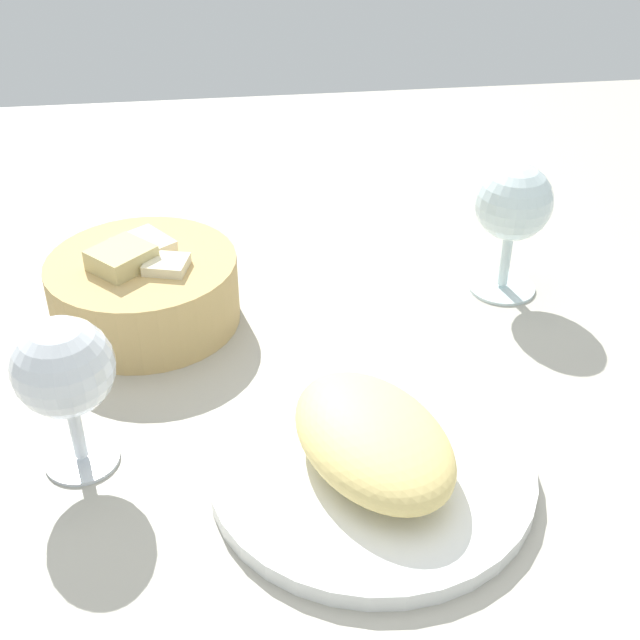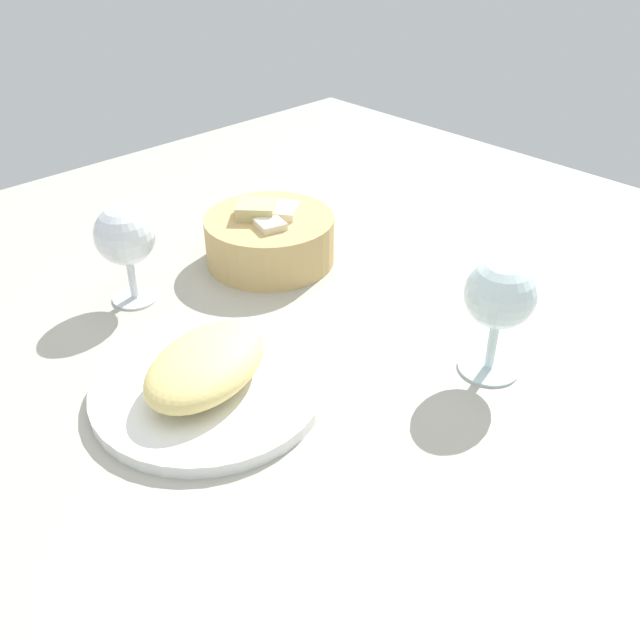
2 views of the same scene
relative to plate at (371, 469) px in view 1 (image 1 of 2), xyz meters
The scene contains 7 objects.
ground_plane 14.35cm from the plate, 12.03° to the right, with size 140.00×140.00×2.00cm, color #A9A596.
plate is the anchor object (origin of this frame).
omelette 3.02cm from the plate, 90.00° to the right, with size 15.55×10.02×4.63cm, color #EBD07A.
lettuce_garnish 5.80cm from the plate, 25.92° to the left, with size 3.79×3.79×1.79cm, color #388937.
bread_basket 29.07cm from the plate, 36.71° to the left, with size 17.39×17.39×8.34cm.
wine_glass_near 31.18cm from the plate, 35.97° to the right, with size 7.41×7.41×13.30cm.
wine_glass_far 23.26cm from the plate, 78.40° to the left, with size 7.32×7.32×12.60cm.
Camera 1 is at (-58.78, 12.59, 44.98)cm, focal length 47.56 mm.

